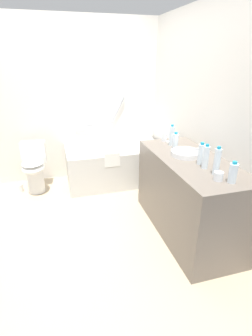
% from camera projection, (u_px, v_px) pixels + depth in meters
% --- Properties ---
extents(ground_plane, '(3.96, 3.96, 0.00)m').
position_uv_depth(ground_plane, '(78.00, 221.00, 3.10)').
color(ground_plane, tan).
extents(wall_back_tiled, '(3.36, 0.10, 2.39)m').
position_uv_depth(wall_back_tiled, '(62.00, 103.00, 3.88)').
color(wall_back_tiled, silver).
rests_on(wall_back_tiled, ground_plane).
extents(wall_right_mirror, '(0.10, 3.13, 2.39)m').
position_uv_depth(wall_right_mirror, '(202.00, 116.00, 3.01)').
color(wall_right_mirror, silver).
rests_on(wall_right_mirror, ground_plane).
extents(bathtub, '(1.47, 0.79, 1.26)m').
position_uv_depth(bathtub, '(115.00, 163.00, 4.02)').
color(bathtub, silver).
rests_on(bathtub, ground_plane).
extents(toilet, '(0.36, 0.52, 0.72)m').
position_uv_depth(toilet, '(34.00, 167.00, 3.70)').
color(toilet, white).
rests_on(toilet, ground_plane).
extents(vanity_counter, '(0.63, 1.47, 0.87)m').
position_uv_depth(vanity_counter, '(188.00, 196.00, 2.79)').
color(vanity_counter, '#6B6056').
rests_on(vanity_counter, ground_plane).
extents(sink_basin, '(0.31, 0.31, 0.05)m').
position_uv_depth(sink_basin, '(186.00, 153.00, 2.68)').
color(sink_basin, white).
rests_on(sink_basin, vanity_counter).
extents(sink_faucet, '(0.11, 0.15, 0.07)m').
position_uv_depth(sink_faucet, '(201.00, 151.00, 2.73)').
color(sink_faucet, '#B0B0B5').
rests_on(sink_faucet, vanity_counter).
extents(water_bottle_0, '(0.06, 0.06, 0.26)m').
position_uv_depth(water_bottle_0, '(217.00, 162.00, 2.21)').
color(water_bottle_0, silver).
rests_on(water_bottle_0, vanity_counter).
extents(water_bottle_1, '(0.06, 0.06, 0.19)m').
position_uv_depth(water_bottle_1, '(175.00, 141.00, 2.87)').
color(water_bottle_1, silver).
rests_on(water_bottle_1, vanity_counter).
extents(water_bottle_2, '(0.07, 0.07, 0.19)m').
position_uv_depth(water_bottle_2, '(233.00, 173.00, 2.08)').
color(water_bottle_2, silver).
rests_on(water_bottle_2, vanity_counter).
extents(water_bottle_3, '(0.06, 0.06, 0.22)m').
position_uv_depth(water_bottle_3, '(201.00, 154.00, 2.44)').
color(water_bottle_3, silver).
rests_on(water_bottle_3, vanity_counter).
extents(water_bottle_4, '(0.06, 0.06, 0.25)m').
position_uv_depth(water_bottle_4, '(172.00, 136.00, 2.97)').
color(water_bottle_4, silver).
rests_on(water_bottle_4, vanity_counter).
extents(water_bottle_5, '(0.06, 0.06, 0.23)m').
position_uv_depth(water_bottle_5, '(206.00, 157.00, 2.34)').
color(water_bottle_5, silver).
rests_on(water_bottle_5, vanity_counter).
extents(drinking_glass_0, '(0.06, 0.06, 0.10)m').
position_uv_depth(drinking_glass_0, '(164.00, 137.00, 3.15)').
color(drinking_glass_0, white).
rests_on(drinking_glass_0, vanity_counter).
extents(drinking_glass_1, '(0.08, 0.08, 0.08)m').
position_uv_depth(drinking_glass_1, '(218.00, 176.00, 2.13)').
color(drinking_glass_1, white).
rests_on(drinking_glass_1, vanity_counter).
extents(soap_dish, '(0.09, 0.06, 0.02)m').
position_uv_depth(soap_dish, '(170.00, 142.00, 3.10)').
color(soap_dish, white).
rests_on(soap_dish, vanity_counter).
extents(toilet_paper_roll, '(0.11, 0.11, 0.12)m').
position_uv_depth(toilet_paper_roll, '(19.00, 188.00, 3.77)').
color(toilet_paper_roll, white).
rests_on(toilet_paper_roll, ground_plane).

